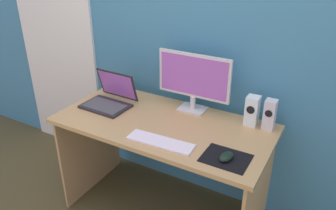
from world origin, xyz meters
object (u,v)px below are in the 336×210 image
keyboard_external (160,142)px  monitor (194,79)px  laptop (109,99)px  mouse (226,157)px  speaker_near_monitor (252,111)px  speaker_right (270,115)px

keyboard_external → monitor: bearing=89.4°
monitor → laptop: bearing=-158.1°
keyboard_external → mouse: mouse is taller
laptop → mouse: laptop is taller
speaker_near_monitor → keyboard_external: size_ratio=0.48×
laptop → speaker_right: bearing=11.5°
speaker_right → mouse: (-0.11, -0.44, -0.08)m
monitor → mouse: bearing=-47.1°
monitor → speaker_near_monitor: size_ratio=2.64×
monitor → keyboard_external: size_ratio=1.27×
speaker_right → speaker_near_monitor: bearing=-180.0°
keyboard_external → mouse: size_ratio=3.99×
speaker_right → keyboard_external: 0.68m
speaker_right → speaker_near_monitor: size_ratio=1.00×
monitor → speaker_near_monitor: bearing=-0.3°
mouse → monitor: bearing=144.6°
speaker_right → laptop: (-1.05, -0.22, -0.05)m
monitor → keyboard_external: bearing=-87.6°
speaker_near_monitor → speaker_right: bearing=0.0°
laptop → keyboard_external: bearing=-23.8°
laptop → keyboard_external: laptop is taller
speaker_near_monitor → laptop: 0.97m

